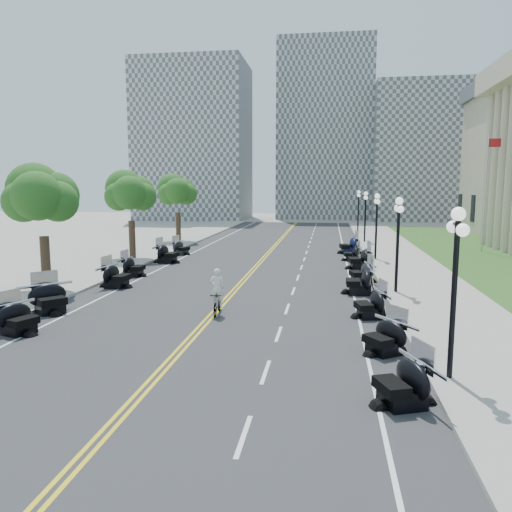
{
  "coord_description": "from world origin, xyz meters",
  "views": [
    {
      "loc": [
        5.03,
        -22.56,
        5.68
      ],
      "look_at": [
        1.26,
        3.22,
        2.0
      ],
      "focal_mm": 35.0,
      "sensor_mm": 36.0,
      "label": 1
    }
  ],
  "objects_px": {
    "bicycle": "(217,304)",
    "cyclist_rider": "(217,273)",
    "flagpole": "(485,194)",
    "motorcycle_n_3": "(402,381)"
  },
  "relations": [
    {
      "from": "flagpole",
      "to": "cyclist_rider",
      "type": "xyz_separation_m",
      "value": [
        -17.78,
        -23.51,
        -3.1
      ]
    },
    {
      "from": "bicycle",
      "to": "cyclist_rider",
      "type": "height_order",
      "value": "cyclist_rider"
    },
    {
      "from": "bicycle",
      "to": "cyclist_rider",
      "type": "bearing_deg",
      "value": 0.0
    },
    {
      "from": "flagpole",
      "to": "bicycle",
      "type": "distance_m",
      "value": 29.82
    },
    {
      "from": "flagpole",
      "to": "cyclist_rider",
      "type": "relative_size",
      "value": 5.74
    },
    {
      "from": "flagpole",
      "to": "motorcycle_n_3",
      "type": "relative_size",
      "value": 5.14
    },
    {
      "from": "flagpole",
      "to": "cyclist_rider",
      "type": "bearing_deg",
      "value": -127.1
    },
    {
      "from": "flagpole",
      "to": "motorcycle_n_3",
      "type": "height_order",
      "value": "flagpole"
    },
    {
      "from": "bicycle",
      "to": "cyclist_rider",
      "type": "relative_size",
      "value": 0.98
    },
    {
      "from": "bicycle",
      "to": "motorcycle_n_3",
      "type": "bearing_deg",
      "value": -53.1
    }
  ]
}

